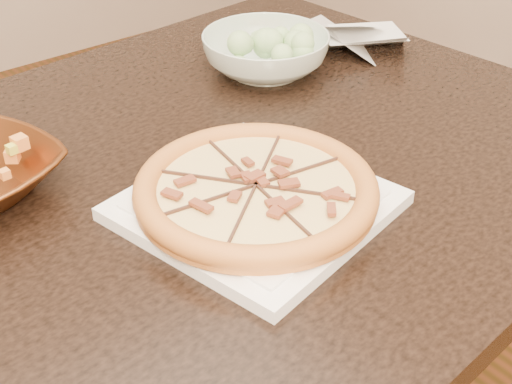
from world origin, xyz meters
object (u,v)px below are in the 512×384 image
plate (256,205)px  pizza (256,189)px  salad_bowl (266,54)px  dining_table (149,252)px

plate → pizza: pizza is taller
plate → salad_bowl: salad_bowl is taller
plate → salad_bowl: (0.28, 0.32, 0.02)m
plate → dining_table: bearing=126.6°
dining_table → plate: 0.19m
dining_table → pizza: pizza is taller
dining_table → pizza: 0.20m
dining_table → pizza: size_ratio=4.91×
dining_table → plate: bearing=-53.4°
plate → pizza: bearing=163.1°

